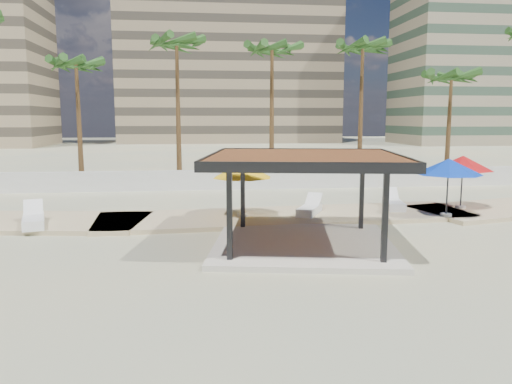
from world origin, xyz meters
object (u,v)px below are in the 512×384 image
umbrella_c (463,163)px  lounger_a (33,220)px  pavilion_central (304,192)px  lounger_b (310,209)px  lounger_c (393,204)px

umbrella_c → lounger_a: umbrella_c is taller
pavilion_central → lounger_b: pavilion_central is taller
umbrella_c → lounger_c: bearing=173.0°
lounger_a → pavilion_central: bearing=-126.9°
pavilion_central → lounger_c: (5.45, 5.74, -1.48)m
umbrella_c → lounger_a: bearing=-174.8°
pavilion_central → umbrella_c: bearing=42.4°
lounger_a → lounger_c: (15.23, 2.05, -0.01)m
lounger_b → lounger_c: 4.24m
pavilion_central → lounger_a: 10.56m
pavilion_central → umbrella_c: (8.51, 5.37, 0.39)m
lounger_a → lounger_b: 11.15m
umbrella_c → lounger_a: (-18.30, -1.68, -1.87)m
lounger_b → lounger_a: bearing=122.7°
pavilion_central → umbrella_c: size_ratio=2.61×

